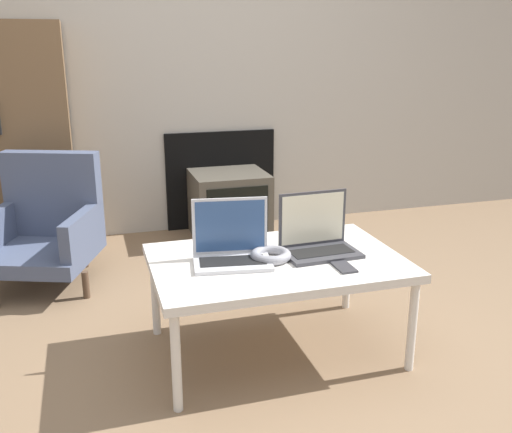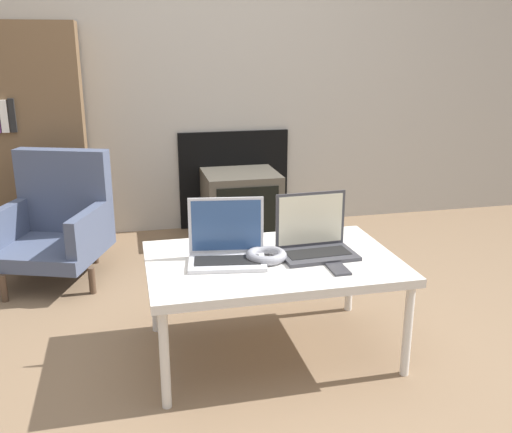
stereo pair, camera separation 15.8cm
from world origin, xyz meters
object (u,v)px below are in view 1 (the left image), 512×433
at_px(laptop_left, 231,247).
at_px(headphones, 271,255).
at_px(laptop_right, 317,238).
at_px(armchair, 46,224).
at_px(phone, 344,267).
at_px(tv, 229,205).

height_order(laptop_left, headphones, laptop_left).
bearing_deg(laptop_left, laptop_right, 8.68).
bearing_deg(headphones, armchair, 130.12).
relative_size(headphones, armchair, 0.24).
xyz_separation_m(phone, tv, (-0.03, 1.75, -0.21)).
bearing_deg(tv, headphones, -97.82).
xyz_separation_m(laptop_right, headphones, (-0.22, -0.03, -0.04)).
relative_size(laptop_right, tv, 0.64).
bearing_deg(armchair, headphones, -29.35).
xyz_separation_m(laptop_left, tv, (0.38, 1.55, -0.27)).
relative_size(laptop_left, phone, 2.76).
xyz_separation_m(tv, armchair, (-1.16, -0.46, 0.10)).
bearing_deg(phone, tv, 91.11).
bearing_deg(tv, armchair, -158.66).
height_order(laptop_right, tv, laptop_right).
bearing_deg(tv, laptop_left, -103.67).
xyz_separation_m(phone, armchair, (-1.20, 1.30, -0.11)).
bearing_deg(phone, laptop_left, 153.60).
relative_size(laptop_right, phone, 2.62).
bearing_deg(tv, phone, -88.89).
distance_m(headphones, phone, 0.31).
bearing_deg(laptop_right, tv, 87.48).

